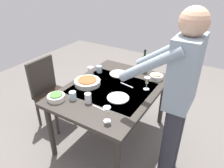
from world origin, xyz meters
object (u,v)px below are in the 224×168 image
dinner_plate_far (119,74)px  water_cup_far_left (91,71)px  dining_table (112,93)px  person_server (178,95)px  wine_glass_left (107,112)px  side_bowl_salad (56,97)px  side_bowl_bread (156,77)px  wine_glass_right (147,81)px  water_cup_near_left (73,96)px  chair_near (49,89)px  water_cup_near_right (99,69)px  wine_bottle (144,64)px  water_cup_far_right (88,98)px  dinner_plate_near (118,98)px  serving_bowl_pasta (87,82)px

dinner_plate_far → water_cup_far_left: bearing=-57.7°
dining_table → person_server: bearing=78.7°
person_server → wine_glass_left: size_ratio=11.19×
side_bowl_salad → person_server: bearing=107.7°
dinner_plate_far → side_bowl_salad: bearing=-16.4°
side_bowl_salad → side_bowl_bread: 1.20m
wine_glass_right → water_cup_near_left: size_ratio=1.73×
dining_table → dinner_plate_far: (-0.34, -0.11, 0.08)m
wine_glass_left → water_cup_near_left: bearing=-103.1°
chair_near → water_cup_near_right: chair_near is taller
side_bowl_salad → chair_near: bearing=-123.8°
water_cup_near_right → dinner_plate_far: 0.26m
wine_glass_right → water_cup_far_left: bearing=-88.4°
water_cup_far_left → chair_near: bearing=-56.4°
person_server → side_bowl_bread: (-0.61, -0.41, -0.20)m
wine_bottle → water_cup_far_right: wine_bottle is taller
dining_table → water_cup_far_left: bearing=-110.2°
dining_table → dinner_plate_near: bearing=47.6°
dinner_plate_near → chair_near: bearing=-89.5°
chair_near → dinner_plate_near: size_ratio=3.96×
wine_glass_right → serving_bowl_pasta: size_ratio=0.50×
water_cup_near_left → serving_bowl_pasta: water_cup_near_left is taller
person_server → dinner_plate_near: bearing=-90.0°
dining_table → side_bowl_bread: bearing=143.1°
dining_table → serving_bowl_pasta: serving_bowl_pasta is taller
side_bowl_salad → wine_glass_left: bearing=88.5°
dining_table → serving_bowl_pasta: 0.31m
dinner_plate_far → dinner_plate_near: bearing=29.3°
wine_glass_right → water_cup_near_left: wine_glass_right is taller
person_server → wine_glass_left: 0.62m
serving_bowl_pasta → chair_near: bearing=-82.5°
person_server → water_cup_near_left: bearing=-75.3°
side_bowl_salad → dinner_plate_far: bearing=163.6°
water_cup_near_left → dinner_plate_near: water_cup_near_left is taller
side_bowl_bread → water_cup_far_right: bearing=-25.5°
chair_near → side_bowl_salad: size_ratio=5.06×
side_bowl_salad → water_cup_far_right: bearing=113.3°
water_cup_far_right → person_server: bearing=105.4°
person_server → water_cup_near_right: 1.20m
wine_bottle → water_cup_far_left: wine_bottle is taller
wine_glass_left → dinner_plate_near: 0.40m
wine_glass_right → side_bowl_bread: size_ratio=0.94×
wine_glass_right → side_bowl_salad: bearing=-46.1°
chair_near → wine_glass_right: size_ratio=6.03×
water_cup_near_right → water_cup_far_right: (0.63, 0.30, 0.01)m
wine_bottle → wine_glass_left: 1.11m
chair_near → side_bowl_bread: size_ratio=5.69×
wine_glass_left → wine_glass_right: 0.70m
wine_glass_right → dinner_plate_near: (0.32, -0.18, -0.10)m
dining_table → wine_bottle: size_ratio=4.52×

